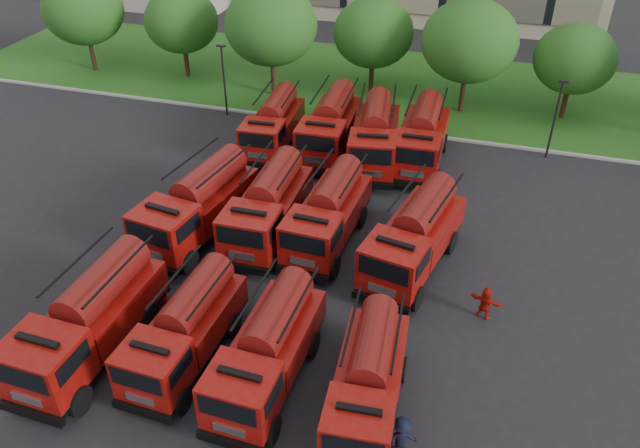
{
  "coord_description": "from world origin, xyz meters",
  "views": [
    {
      "loc": [
        8.34,
        -20.52,
        18.97
      ],
      "look_at": [
        1.15,
        3.34,
        1.8
      ],
      "focal_mm": 35.0,
      "sensor_mm": 36.0,
      "label": 1
    }
  ],
  "objects_px": {
    "fire_truck_1": "(185,328)",
    "fire_truck_7": "(415,236)",
    "fire_truck_2": "(268,350)",
    "fire_truck_10": "(375,136)",
    "fire_truck_4": "(198,205)",
    "fire_truck_6": "(328,213)",
    "fire_truck_0": "(90,319)",
    "fire_truck_8": "(273,124)",
    "fire_truck_5": "(268,206)",
    "firefighter_5": "(483,316)",
    "firefighter_4": "(162,301)",
    "fire_truck_11": "(422,137)",
    "fire_truck_3": "(368,380)",
    "fire_truck_9": "(331,125)"
  },
  "relations": [
    {
      "from": "fire_truck_5",
      "to": "fire_truck_6",
      "type": "xyz_separation_m",
      "value": [
        3.09,
        0.31,
        -0.05
      ]
    },
    {
      "from": "fire_truck_3",
      "to": "fire_truck_5",
      "type": "bearing_deg",
      "value": 123.42
    },
    {
      "from": "fire_truck_11",
      "to": "fire_truck_0",
      "type": "bearing_deg",
      "value": -118.68
    },
    {
      "from": "fire_truck_6",
      "to": "fire_truck_9",
      "type": "relative_size",
      "value": 0.95
    },
    {
      "from": "fire_truck_4",
      "to": "fire_truck_6",
      "type": "distance_m",
      "value": 6.64
    },
    {
      "from": "fire_truck_0",
      "to": "fire_truck_7",
      "type": "height_order",
      "value": "fire_truck_0"
    },
    {
      "from": "fire_truck_1",
      "to": "fire_truck_7",
      "type": "xyz_separation_m",
      "value": [
        7.66,
        8.54,
        0.2
      ]
    },
    {
      "from": "fire_truck_2",
      "to": "fire_truck_10",
      "type": "bearing_deg",
      "value": 91.56
    },
    {
      "from": "fire_truck_6",
      "to": "firefighter_5",
      "type": "bearing_deg",
      "value": -20.33
    },
    {
      "from": "fire_truck_0",
      "to": "fire_truck_11",
      "type": "height_order",
      "value": "fire_truck_0"
    },
    {
      "from": "fire_truck_2",
      "to": "fire_truck_8",
      "type": "bearing_deg",
      "value": 111.3
    },
    {
      "from": "fire_truck_1",
      "to": "firefighter_4",
      "type": "relative_size",
      "value": 3.98
    },
    {
      "from": "fire_truck_10",
      "to": "fire_truck_7",
      "type": "bearing_deg",
      "value": -75.85
    },
    {
      "from": "fire_truck_11",
      "to": "firefighter_4",
      "type": "bearing_deg",
      "value": -120.79
    },
    {
      "from": "fire_truck_1",
      "to": "fire_truck_3",
      "type": "bearing_deg",
      "value": -1.07
    },
    {
      "from": "fire_truck_5",
      "to": "firefighter_5",
      "type": "relative_size",
      "value": 4.83
    },
    {
      "from": "fire_truck_4",
      "to": "fire_truck_0",
      "type": "bearing_deg",
      "value": -84.27
    },
    {
      "from": "fire_truck_6",
      "to": "fire_truck_7",
      "type": "height_order",
      "value": "fire_truck_7"
    },
    {
      "from": "fire_truck_4",
      "to": "fire_truck_10",
      "type": "distance_m",
      "value": 12.32
    },
    {
      "from": "fire_truck_6",
      "to": "fire_truck_10",
      "type": "bearing_deg",
      "value": 90.3
    },
    {
      "from": "fire_truck_2",
      "to": "fire_truck_5",
      "type": "xyz_separation_m",
      "value": [
        -3.47,
        9.26,
        0.12
      ]
    },
    {
      "from": "fire_truck_4",
      "to": "fire_truck_5",
      "type": "bearing_deg",
      "value": 25.44
    },
    {
      "from": "firefighter_4",
      "to": "fire_truck_7",
      "type": "bearing_deg",
      "value": -124.12
    },
    {
      "from": "fire_truck_7",
      "to": "fire_truck_10",
      "type": "relative_size",
      "value": 0.99
    },
    {
      "from": "fire_truck_5",
      "to": "fire_truck_6",
      "type": "distance_m",
      "value": 3.1
    },
    {
      "from": "fire_truck_8",
      "to": "firefighter_5",
      "type": "xyz_separation_m",
      "value": [
        14.37,
        -12.43,
        -1.65
      ]
    },
    {
      "from": "fire_truck_3",
      "to": "fire_truck_6",
      "type": "distance_m",
      "value": 10.76
    },
    {
      "from": "fire_truck_4",
      "to": "fire_truck_8",
      "type": "bearing_deg",
      "value": 97.17
    },
    {
      "from": "fire_truck_0",
      "to": "fire_truck_6",
      "type": "height_order",
      "value": "fire_truck_0"
    },
    {
      "from": "firefighter_4",
      "to": "fire_truck_4",
      "type": "bearing_deg",
      "value": -57.22
    },
    {
      "from": "fire_truck_10",
      "to": "fire_truck_2",
      "type": "bearing_deg",
      "value": -98.78
    },
    {
      "from": "fire_truck_0",
      "to": "fire_truck_10",
      "type": "xyz_separation_m",
      "value": [
        7.34,
        19.05,
        0.02
      ]
    },
    {
      "from": "fire_truck_4",
      "to": "fire_truck_6",
      "type": "bearing_deg",
      "value": 20.28
    },
    {
      "from": "fire_truck_9",
      "to": "firefighter_5",
      "type": "xyz_separation_m",
      "value": [
        10.74,
        -13.01,
        -1.8
      ]
    },
    {
      "from": "fire_truck_0",
      "to": "fire_truck_7",
      "type": "relative_size",
      "value": 0.97
    },
    {
      "from": "firefighter_4",
      "to": "fire_truck_8",
      "type": "bearing_deg",
      "value": -62.24
    },
    {
      "from": "fire_truck_0",
      "to": "fire_truck_10",
      "type": "height_order",
      "value": "fire_truck_10"
    },
    {
      "from": "fire_truck_3",
      "to": "fire_truck_0",
      "type": "bearing_deg",
      "value": 177.23
    },
    {
      "from": "fire_truck_6",
      "to": "firefighter_5",
      "type": "relative_size",
      "value": 4.74
    },
    {
      "from": "fire_truck_7",
      "to": "firefighter_4",
      "type": "distance_m",
      "value": 12.07
    },
    {
      "from": "fire_truck_0",
      "to": "fire_truck_1",
      "type": "xyz_separation_m",
      "value": [
        3.77,
        0.81,
        -0.21
      ]
    },
    {
      "from": "fire_truck_3",
      "to": "fire_truck_8",
      "type": "distance_m",
      "value": 21.57
    },
    {
      "from": "fire_truck_0",
      "to": "fire_truck_9",
      "type": "xyz_separation_m",
      "value": [
        4.34,
        19.72,
        0.01
      ]
    },
    {
      "from": "fire_truck_5",
      "to": "fire_truck_11",
      "type": "xyz_separation_m",
      "value": [
        6.25,
        9.87,
        0.03
      ]
    },
    {
      "from": "fire_truck_6",
      "to": "fire_truck_11",
      "type": "xyz_separation_m",
      "value": [
        3.17,
        9.56,
        0.08
      ]
    },
    {
      "from": "fire_truck_6",
      "to": "fire_truck_8",
      "type": "xyz_separation_m",
      "value": [
        -6.24,
        8.95,
        -0.05
      ]
    },
    {
      "from": "fire_truck_1",
      "to": "fire_truck_6",
      "type": "distance_m",
      "value": 9.9
    },
    {
      "from": "firefighter_5",
      "to": "fire_truck_8",
      "type": "bearing_deg",
      "value": -25.3
    },
    {
      "from": "fire_truck_3",
      "to": "fire_truck_6",
      "type": "relative_size",
      "value": 0.92
    },
    {
      "from": "fire_truck_0",
      "to": "fire_truck_2",
      "type": "xyz_separation_m",
      "value": [
        7.33,
        0.62,
        -0.15
      ]
    }
  ]
}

